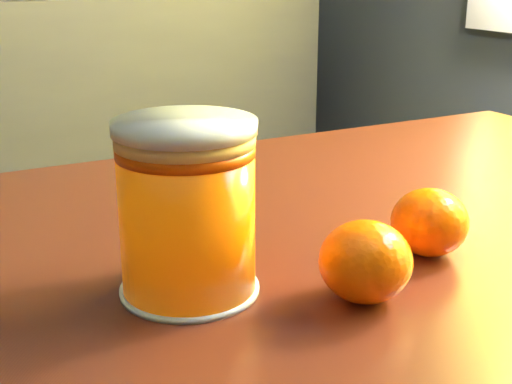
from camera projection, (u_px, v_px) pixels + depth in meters
juice_glass at (187, 210)px, 0.44m from camera, size 0.09×0.09×0.11m
orange_front at (366, 261)px, 0.44m from camera, size 0.08×0.08×0.05m
orange_back at (429, 222)px, 0.51m from camera, size 0.07×0.07×0.05m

